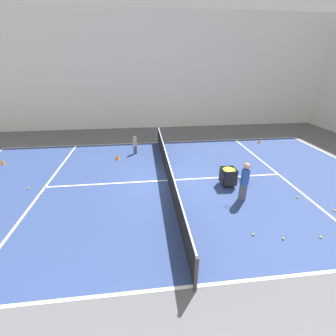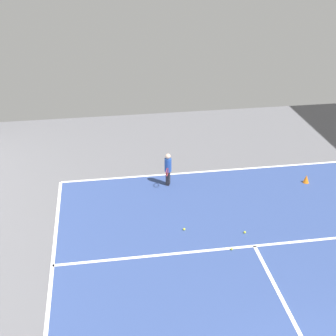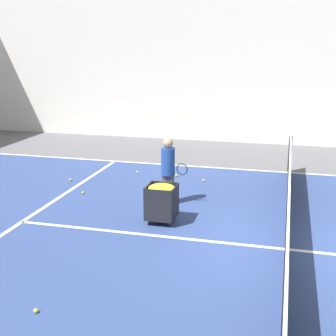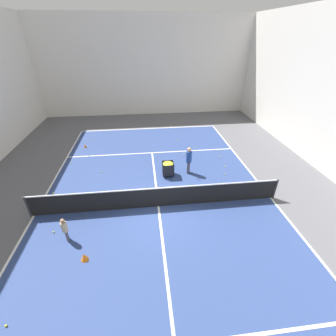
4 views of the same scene
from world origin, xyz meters
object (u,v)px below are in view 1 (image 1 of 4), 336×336
Objects in this scene: child_midcourt at (135,144)px; training_cone_0 at (259,141)px; training_cone_1 at (3,162)px; ball_cart at (228,173)px; tennis_net at (168,170)px; coach_at_net at (245,179)px.

child_midcourt is 8.61m from training_cone_0.
child_midcourt is at bearing 96.20° from training_cone_1.
training_cone_1 is (-3.69, -11.43, -0.46)m from ball_cart.
coach_at_net reaches higher than tennis_net.
coach_at_net is 1.26m from ball_cart.
coach_at_net is (1.97, 2.80, 0.37)m from tennis_net.
ball_cart is 12.02m from training_cone_1.
child_midcourt is 7.27m from training_cone_1.
tennis_net is 8.40m from training_cone_0.
ball_cart reaches higher than training_cone_0.
tennis_net is at bearing 71.60° from training_cone_1.
training_cone_0 is at bearing -111.31° from coach_at_net.
tennis_net is 39.83× the size of training_cone_1.
ball_cart is (-1.21, -0.17, -0.33)m from coach_at_net.
coach_at_net reaches higher than child_midcourt.
training_cone_0 is 1.00× the size of training_cone_1.
tennis_net is 9.28m from training_cone_1.
child_midcourt reaches higher than training_cone_0.
training_cone_1 is (-2.93, -8.80, -0.41)m from tennis_net.
training_cone_0 is (-5.46, 4.32, -0.46)m from ball_cart.
coach_at_net is 12.61m from training_cone_1.
coach_at_net reaches higher than ball_cart.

